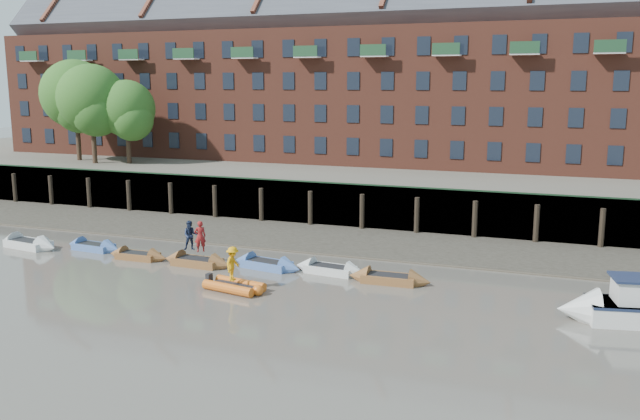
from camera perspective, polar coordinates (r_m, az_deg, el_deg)
The scene contains 19 objects.
ground at distance 30.69m, azimuth -12.31°, elevation -9.52°, with size 220.00×220.00×0.00m, color #5F5A51.
foreshore at distance 46.19m, azimuth -0.20°, elevation -2.41°, with size 110.00×8.00×0.50m, color #3D382F.
mud_band at distance 43.11m, azimuth -1.80°, elevation -3.37°, with size 110.00×1.60×0.10m, color #4C4336.
river_wall at distance 49.90m, azimuth 1.57°, elevation 0.44°, with size 110.00×1.23×3.30m.
bank_terrace at distance 62.78m, azimuth 5.61°, elevation 2.52°, with size 110.00×28.00×3.20m, color #5E594D.
apartment_terrace at distance 63.15m, azimuth 6.04°, elevation 12.78°, with size 80.60×15.56×20.98m.
tree_cluster at distance 66.10m, azimuth -18.66°, elevation 8.87°, with size 11.76×7.74×9.40m.
rowboat_0 at distance 47.48m, azimuth -23.36°, elevation -2.63°, with size 5.00×2.08×1.41m.
rowboat_1 at distance 45.33m, azimuth -18.53°, elevation -2.95°, with size 4.22×1.53×1.20m.
rowboat_2 at distance 42.27m, azimuth -15.09°, elevation -3.74°, with size 3.96×1.19×1.15m.
rowboat_3 at distance 40.01m, azimuth -10.30°, elevation -4.32°, with size 4.51×1.49×1.29m.
rowboat_4 at distance 38.95m, azimuth -4.51°, elevation -4.59°, with size 4.59×2.02×1.29m.
rowboat_5 at distance 37.83m, azimuth 0.86°, elevation -5.03°, with size 4.44×1.71×1.26m.
rowboat_6 at distance 36.26m, azimuth 5.85°, elevation -5.78°, with size 4.47×1.42×1.29m.
rib_tender at distance 34.98m, azimuth -7.06°, elevation -6.39°, with size 3.38×2.09×0.57m.
motor_launch at distance 33.09m, azimuth 24.20°, elevation -7.49°, with size 6.77×3.33×2.68m.
person_rower_a at distance 39.49m, azimuth -10.06°, elevation -2.20°, with size 0.66×0.43×1.81m, color maroon.
person_rower_b at distance 40.01m, azimuth -10.86°, elevation -2.11°, with size 0.84×0.66×1.74m, color #19233F.
person_rib_crew at distance 34.75m, azimuth -7.36°, elevation -4.51°, with size 1.14×0.66×1.77m, color orange.
Camera 1 is at (15.87, -24.09, 10.48)m, focal length 38.00 mm.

